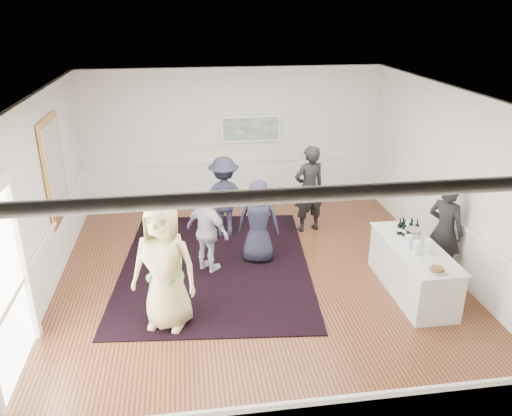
{
  "coord_description": "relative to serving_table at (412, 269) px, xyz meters",
  "views": [
    {
      "loc": [
        -1.13,
        -7.51,
        4.52
      ],
      "look_at": [
        -0.02,
        0.2,
        1.31
      ],
      "focal_mm": 35.0,
      "sensor_mm": 36.0,
      "label": 1
    }
  ],
  "objects": [
    {
      "name": "floor",
      "position": [
        -2.48,
        0.69,
        -0.42
      ],
      "size": [
        8.0,
        8.0,
        0.0
      ],
      "primitive_type": "plane",
      "color": "brown",
      "rests_on": "ground"
    },
    {
      "name": "ceiling",
      "position": [
        -2.48,
        0.69,
        2.78
      ],
      "size": [
        7.0,
        8.0,
        0.02
      ],
      "primitive_type": "cube",
      "color": "white",
      "rests_on": "wall_back"
    },
    {
      "name": "wall_left",
      "position": [
        -5.98,
        0.69,
        1.18
      ],
      "size": [
        0.02,
        8.0,
        3.2
      ],
      "primitive_type": "cube",
      "color": "white",
      "rests_on": "floor"
    },
    {
      "name": "wall_right",
      "position": [
        1.02,
        0.69,
        1.18
      ],
      "size": [
        0.02,
        8.0,
        3.2
      ],
      "primitive_type": "cube",
      "color": "white",
      "rests_on": "floor"
    },
    {
      "name": "wall_back",
      "position": [
        -2.48,
        4.69,
        1.18
      ],
      "size": [
        7.0,
        0.02,
        3.2
      ],
      "primitive_type": "cube",
      "color": "white",
      "rests_on": "floor"
    },
    {
      "name": "wall_front",
      "position": [
        -2.48,
        -3.31,
        1.18
      ],
      "size": [
        7.0,
        0.02,
        3.2
      ],
      "primitive_type": "cube",
      "color": "white",
      "rests_on": "floor"
    },
    {
      "name": "wainscoting",
      "position": [
        -2.48,
        0.69,
        0.08
      ],
      "size": [
        7.0,
        8.0,
        1.0
      ],
      "primitive_type": null,
      "color": "white",
      "rests_on": "floor"
    },
    {
      "name": "mirror",
      "position": [
        -5.94,
        1.99,
        1.38
      ],
      "size": [
        0.05,
        1.25,
        1.85
      ],
      "color": "gold",
      "rests_on": "wall_left"
    },
    {
      "name": "doorway",
      "position": [
        -5.93,
        -1.21,
        0.99
      ],
      "size": [
        0.1,
        1.78,
        2.56
      ],
      "color": "white",
      "rests_on": "wall_left"
    },
    {
      "name": "landscape_painting",
      "position": [
        -2.08,
        4.64,
        1.36
      ],
      "size": [
        1.44,
        0.06,
        0.66
      ],
      "color": "white",
      "rests_on": "wall_back"
    },
    {
      "name": "area_rug",
      "position": [
        -3.19,
        1.39,
        -0.41
      ],
      "size": [
        3.82,
        4.78,
        0.02
      ],
      "primitive_type": "cube",
      "rotation": [
        0.0,
        0.0,
        -0.1
      ],
      "color": "black",
      "rests_on": "floor"
    },
    {
      "name": "serving_table",
      "position": [
        0.0,
        0.0,
        0.0
      ],
      "size": [
        0.79,
        2.08,
        0.84
      ],
      "color": "silver",
      "rests_on": "floor"
    },
    {
      "name": "bartender",
      "position": [
        0.72,
        0.41,
        0.47
      ],
      "size": [
        0.71,
        0.78,
        1.78
      ],
      "primitive_type": "imported",
      "rotation": [
        0.0,
        0.0,
        2.14
      ],
      "color": "black",
      "rests_on": "floor"
    },
    {
      "name": "guest_tan",
      "position": [
        -4.02,
        -0.36,
        0.58
      ],
      "size": [
        1.13,
        0.92,
        2.0
      ],
      "primitive_type": "imported",
      "rotation": [
        0.0,
        0.0,
        -0.34
      ],
      "color": "#C9BB7D",
      "rests_on": "floor"
    },
    {
      "name": "guest_green",
      "position": [
        -4.02,
        -0.2,
        0.33
      ],
      "size": [
        0.71,
        0.83,
        1.5
      ],
      "primitive_type": "imported",
      "rotation": [
        0.0,
        0.0,
        -1.36
      ],
      "color": "#79C950",
      "rests_on": "floor"
    },
    {
      "name": "guest_lilac",
      "position": [
        -3.32,
        1.21,
        0.35
      ],
      "size": [
        0.92,
        0.89,
        1.55
      ],
      "primitive_type": "imported",
      "rotation": [
        0.0,
        0.0,
        2.39
      ],
      "color": "#B7B0C5",
      "rests_on": "floor"
    },
    {
      "name": "guest_dark_a",
      "position": [
        -2.9,
        2.71,
        0.42
      ],
      "size": [
        1.1,
        0.64,
        1.69
      ],
      "primitive_type": "imported",
      "rotation": [
        0.0,
        0.0,
        3.15
      ],
      "color": "#1F2033",
      "rests_on": "floor"
    },
    {
      "name": "guest_dark_b",
      "position": [
        -1.13,
        2.66,
        0.51
      ],
      "size": [
        0.77,
        0.6,
        1.86
      ],
      "primitive_type": "imported",
      "rotation": [
        0.0,
        0.0,
        3.39
      ],
      "color": "black",
      "rests_on": "floor"
    },
    {
      "name": "guest_navy",
      "position": [
        -2.37,
        1.48,
        0.36
      ],
      "size": [
        0.86,
        0.67,
        1.57
      ],
      "primitive_type": "imported",
      "rotation": [
        0.0,
        0.0,
        2.91
      ],
      "color": "#1F2033",
      "rests_on": "floor"
    },
    {
      "name": "wine_bottles",
      "position": [
        0.05,
        0.46,
        0.57
      ],
      "size": [
        0.35,
        0.2,
        0.31
      ],
      "color": "black",
      "rests_on": "serving_table"
    },
    {
      "name": "juice_pitchers",
      "position": [
        -0.06,
        -0.17,
        0.54
      ],
      "size": [
        0.34,
        0.33,
        0.24
      ],
      "color": "#60A33A",
      "rests_on": "serving_table"
    },
    {
      "name": "ice_bucket",
      "position": [
        -0.0,
        0.15,
        0.53
      ],
      "size": [
        0.26,
        0.26,
        0.24
      ],
      "primitive_type": "cylinder",
      "color": "silver",
      "rests_on": "serving_table"
    },
    {
      "name": "nut_bowl",
      "position": [
        -0.06,
        -0.83,
        0.45
      ],
      "size": [
        0.25,
        0.25,
        0.08
      ],
      "color": "white",
      "rests_on": "serving_table"
    }
  ]
}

